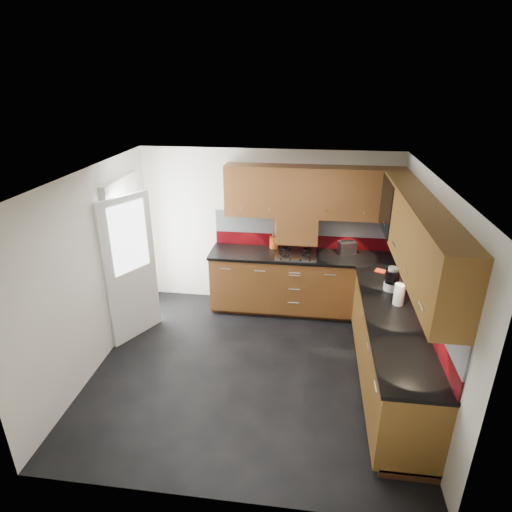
# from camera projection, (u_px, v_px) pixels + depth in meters

# --- Properties ---
(room) EXTENTS (4.00, 3.80, 2.64)m
(room) POSITION_uv_depth(u_px,v_px,m) (251.00, 258.00, 4.72)
(room) COLOR black
(base_cabinets) EXTENTS (2.70, 3.20, 0.95)m
(base_cabinets) POSITION_uv_depth(u_px,v_px,m) (339.00, 314.00, 5.66)
(base_cabinets) COLOR #5D2F14
(base_cabinets) RESTS_ON room
(countertop) EXTENTS (2.72, 3.22, 0.04)m
(countertop) POSITION_uv_depth(u_px,v_px,m) (340.00, 282.00, 5.46)
(countertop) COLOR black
(countertop) RESTS_ON base_cabinets
(backsplash) EXTENTS (2.70, 3.20, 0.54)m
(backsplash) POSITION_uv_depth(u_px,v_px,m) (359.00, 255.00, 5.52)
(backsplash) COLOR maroon
(backsplash) RESTS_ON countertop
(upper_cabinets) EXTENTS (2.50, 3.20, 0.72)m
(upper_cabinets) POSITION_uv_depth(u_px,v_px,m) (361.00, 212.00, 5.15)
(upper_cabinets) COLOR #5D2F14
(upper_cabinets) RESTS_ON room
(extractor_hood) EXTENTS (0.60, 0.33, 0.40)m
(extractor_hood) POSITION_uv_depth(u_px,v_px,m) (297.00, 229.00, 6.24)
(extractor_hood) COLOR #5D2F14
(extractor_hood) RESTS_ON room
(glass_cabinet) EXTENTS (0.32, 0.80, 0.66)m
(glass_cabinet) POSITION_uv_depth(u_px,v_px,m) (398.00, 204.00, 5.34)
(glass_cabinet) COLOR black
(glass_cabinet) RESTS_ON room
(back_door) EXTENTS (0.42, 1.19, 2.04)m
(back_door) POSITION_uv_depth(u_px,v_px,m) (129.00, 261.00, 5.80)
(back_door) COLOR white
(back_door) RESTS_ON room
(gas_hob) EXTENTS (0.59, 0.52, 0.05)m
(gas_hob) POSITION_uv_depth(u_px,v_px,m) (296.00, 254.00, 6.22)
(gas_hob) COLOR silver
(gas_hob) RESTS_ON countertop
(utensil_pot) EXTENTS (0.13, 0.13, 0.48)m
(utensil_pot) POSITION_uv_depth(u_px,v_px,m) (274.00, 241.00, 6.44)
(utensil_pot) COLOR #C74F12
(utensil_pot) RESTS_ON countertop
(toaster) EXTENTS (0.28, 0.23, 0.18)m
(toaster) POSITION_uv_depth(u_px,v_px,m) (347.00, 247.00, 6.27)
(toaster) COLOR silver
(toaster) RESTS_ON countertop
(food_processor) EXTENTS (0.18, 0.18, 0.30)m
(food_processor) POSITION_uv_depth(u_px,v_px,m) (392.00, 280.00, 5.17)
(food_processor) COLOR white
(food_processor) RESTS_ON countertop
(paper_towel) EXTENTS (0.16, 0.16, 0.26)m
(paper_towel) POSITION_uv_depth(u_px,v_px,m) (399.00, 294.00, 4.84)
(paper_towel) COLOR white
(paper_towel) RESTS_ON countertop
(orange_cloth) EXTENTS (0.17, 0.16, 0.01)m
(orange_cloth) POSITION_uv_depth(u_px,v_px,m) (380.00, 271.00, 5.70)
(orange_cloth) COLOR #EC3C1A
(orange_cloth) RESTS_ON countertop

